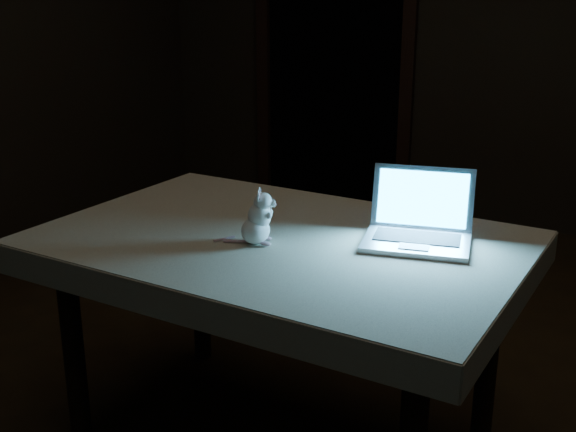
% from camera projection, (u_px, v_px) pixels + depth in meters
% --- Properties ---
extents(back_wall, '(4.50, 0.04, 2.60)m').
position_uv_depth(back_wall, '(519.00, 4.00, 4.03)').
color(back_wall, black).
rests_on(back_wall, ground).
extents(doorway, '(1.06, 0.36, 2.13)m').
position_uv_depth(doorway, '(334.00, 41.00, 4.54)').
color(doorway, black).
rests_on(doorway, back_wall).
extents(table, '(1.37, 0.95, 0.69)m').
position_uv_depth(table, '(281.00, 344.00, 2.23)').
color(table, black).
rests_on(table, floor).
extents(tablecloth, '(1.43, 0.99, 0.09)m').
position_uv_depth(tablecloth, '(284.00, 249.00, 2.14)').
color(tablecloth, beige).
rests_on(tablecloth, table).
extents(laptop, '(0.33, 0.30, 0.20)m').
position_uv_depth(laptop, '(418.00, 212.00, 2.01)').
color(laptop, silver).
rests_on(laptop, tablecloth).
extents(plush_mouse, '(0.12, 0.12, 0.16)m').
position_uv_depth(plush_mouse, '(255.00, 217.00, 2.04)').
color(plush_mouse, white).
rests_on(plush_mouse, tablecloth).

